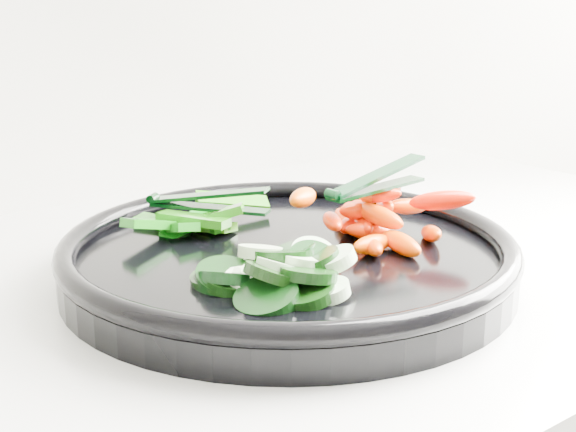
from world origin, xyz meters
TOP-DOWN VIEW (x-y plane):
  - veggie_tray at (0.49, 1.66)m, footprint 0.46×0.46m
  - cucumber_pile at (0.43, 1.61)m, footprint 0.13×0.13m
  - carrot_pile at (0.57, 1.64)m, footprint 0.14×0.15m
  - pepper_pile at (0.46, 1.76)m, footprint 0.16×0.10m
  - tong_carrot at (0.57, 1.64)m, footprint 0.11×0.03m
  - tong_pepper at (0.47, 1.76)m, footprint 0.08×0.10m

SIDE VIEW (x-z plane):
  - veggie_tray at x=0.49m, z-range 0.93..0.97m
  - cucumber_pile at x=0.43m, z-range 0.94..0.98m
  - pepper_pile at x=0.46m, z-range 0.95..0.98m
  - carrot_pile at x=0.57m, z-range 0.95..1.00m
  - tong_pepper at x=0.47m, z-range 0.97..0.99m
  - tong_carrot at x=0.57m, z-range 0.99..1.02m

